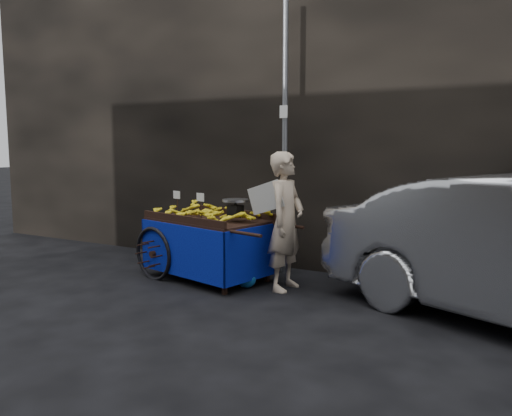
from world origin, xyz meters
The scene contains 6 objects.
ground centered at (0.00, 0.00, 0.00)m, with size 80.00×80.00×0.00m, color black.
building_wall centered at (0.39, 2.60, 2.50)m, with size 13.50×2.00×5.00m.
street_pole centered at (0.30, 1.30, 2.01)m, with size 0.12×0.10×4.00m.
banana_cart centered at (-0.55, 0.49, 0.78)m, with size 2.51×1.54×1.27m.
vendor centered at (0.70, 0.51, 0.92)m, with size 0.75×0.68×1.83m.
plastic_bag centered at (0.21, 0.30, 0.13)m, with size 0.28×0.23×0.25m, color #1656A8.
Camera 1 is at (3.48, -5.39, 1.89)m, focal length 35.00 mm.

